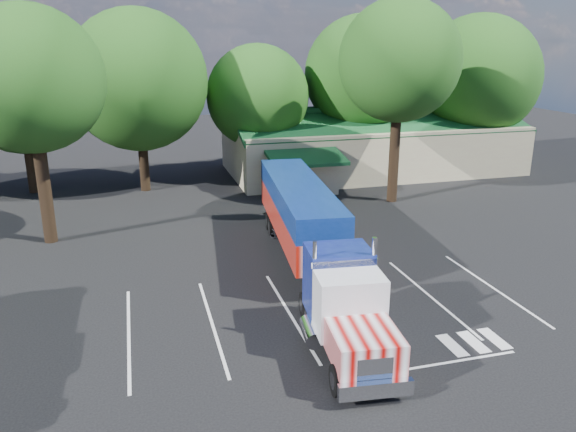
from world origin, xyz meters
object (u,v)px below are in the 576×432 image
object	(u,v)px
bicycle	(279,233)
silver_sedan	(317,177)
semi_truck	(308,228)
woman	(305,263)

from	to	relation	value
bicycle	silver_sedan	bearing A→B (deg)	36.49
semi_truck	woman	bearing A→B (deg)	-112.02
bicycle	woman	bearing A→B (deg)	-117.71
semi_truck	silver_sedan	bearing A→B (deg)	76.49
semi_truck	woman	xyz separation A→B (m)	(-0.39, -0.73, -1.42)
silver_sedan	bicycle	bearing A→B (deg)	177.38
woman	semi_truck	bearing A→B (deg)	-13.53
semi_truck	silver_sedan	size ratio (longest dim) A/B	4.90
bicycle	silver_sedan	xyz separation A→B (m)	(5.99, 11.34, 0.22)
woman	silver_sedan	xyz separation A→B (m)	(6.19, 16.89, -0.21)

